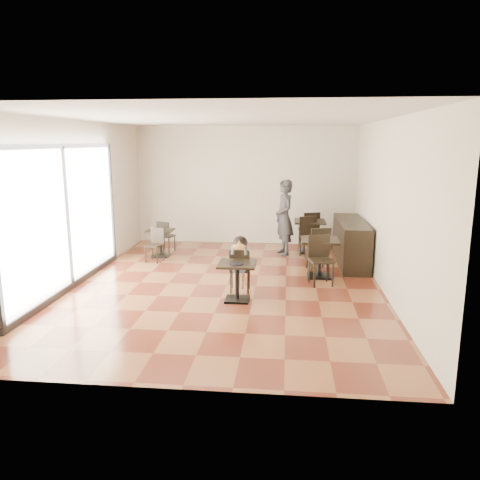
# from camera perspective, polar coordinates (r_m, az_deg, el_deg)

# --- Properties ---
(floor) EXTENTS (6.00, 8.00, 0.01)m
(floor) POSITION_cam_1_polar(r_m,az_deg,el_deg) (9.29, -1.65, -5.51)
(floor) COLOR brown
(floor) RESTS_ON ground
(ceiling) EXTENTS (6.00, 8.00, 0.01)m
(ceiling) POSITION_cam_1_polar(r_m,az_deg,el_deg) (8.88, -1.78, 14.60)
(ceiling) COLOR silver
(ceiling) RESTS_ON floor
(wall_back) EXTENTS (6.00, 0.01, 3.20)m
(wall_back) POSITION_cam_1_polar(r_m,az_deg,el_deg) (12.90, 0.62, 6.64)
(wall_back) COLOR beige
(wall_back) RESTS_ON floor
(wall_front) EXTENTS (6.00, 0.01, 3.20)m
(wall_front) POSITION_cam_1_polar(r_m,az_deg,el_deg) (5.07, -7.62, -1.66)
(wall_front) COLOR beige
(wall_front) RESTS_ON floor
(wall_left) EXTENTS (0.01, 8.00, 3.20)m
(wall_left) POSITION_cam_1_polar(r_m,az_deg,el_deg) (9.80, -19.44, 4.30)
(wall_left) COLOR beige
(wall_left) RESTS_ON floor
(wall_right) EXTENTS (0.01, 8.00, 3.20)m
(wall_right) POSITION_cam_1_polar(r_m,az_deg,el_deg) (9.06, 17.50, 3.86)
(wall_right) COLOR beige
(wall_right) RESTS_ON floor
(storefront_window) EXTENTS (0.04, 4.50, 2.60)m
(storefront_window) POSITION_cam_1_polar(r_m,az_deg,el_deg) (9.37, -20.47, 2.67)
(storefront_window) COLOR white
(storefront_window) RESTS_ON floor
(child_table) EXTENTS (0.66, 0.66, 0.69)m
(child_table) POSITION_cam_1_polar(r_m,az_deg,el_deg) (8.32, -0.35, -5.11)
(child_table) COLOR black
(child_table) RESTS_ON floor
(child_chair) EXTENTS (0.38, 0.38, 0.83)m
(child_chair) POSITION_cam_1_polar(r_m,az_deg,el_deg) (8.82, 0.03, -3.64)
(child_chair) COLOR black
(child_chair) RESTS_ON floor
(child) EXTENTS (0.38, 0.53, 1.05)m
(child) POSITION_cam_1_polar(r_m,az_deg,el_deg) (8.79, 0.03, -2.96)
(child) COLOR slate
(child) RESTS_ON child_chair
(plate) EXTENTS (0.23, 0.23, 0.01)m
(plate) POSITION_cam_1_polar(r_m,az_deg,el_deg) (8.12, -0.43, -2.93)
(plate) COLOR black
(plate) RESTS_ON child_table
(pizza_slice) EXTENTS (0.24, 0.19, 0.06)m
(pizza_slice) POSITION_cam_1_polar(r_m,az_deg,el_deg) (8.52, -0.10, -0.79)
(pizza_slice) COLOR #E7CD73
(pizza_slice) RESTS_ON child
(adult_patron) EXTENTS (0.65, 0.79, 1.87)m
(adult_patron) POSITION_cam_1_polar(r_m,az_deg,el_deg) (11.67, 5.41, 2.75)
(adult_patron) COLOR #343539
(adult_patron) RESTS_ON floor
(cafe_table_mid) EXTENTS (0.92, 0.92, 0.81)m
(cafe_table_mid) POSITION_cam_1_polar(r_m,az_deg,el_deg) (9.88, 9.65, -2.19)
(cafe_table_mid) COLOR black
(cafe_table_mid) RESTS_ON floor
(cafe_table_left) EXTENTS (0.77, 0.77, 0.66)m
(cafe_table_left) POSITION_cam_1_polar(r_m,az_deg,el_deg) (11.68, -9.64, -0.38)
(cafe_table_left) COLOR black
(cafe_table_left) RESTS_ON floor
(cafe_table_back) EXTENTS (0.99, 0.99, 0.82)m
(cafe_table_back) POSITION_cam_1_polar(r_m,az_deg,el_deg) (12.07, 8.46, 0.44)
(cafe_table_back) COLOR black
(cafe_table_back) RESTS_ON floor
(chair_mid_a) EXTENTS (0.53, 0.53, 0.97)m
(chair_mid_a) POSITION_cam_1_polar(r_m,az_deg,el_deg) (10.40, 9.47, -1.02)
(chair_mid_a) COLOR black
(chair_mid_a) RESTS_ON floor
(chair_mid_b) EXTENTS (0.53, 0.53, 0.97)m
(chair_mid_b) POSITION_cam_1_polar(r_m,az_deg,el_deg) (9.33, 9.88, -2.52)
(chair_mid_b) COLOR black
(chair_mid_b) RESTS_ON floor
(chair_left_a) EXTENTS (0.44, 0.44, 0.80)m
(chair_left_a) POSITION_cam_1_polar(r_m,az_deg,el_deg) (12.19, -8.97, 0.48)
(chair_left_a) COLOR black
(chair_left_a) RESTS_ON floor
(chair_left_b) EXTENTS (0.44, 0.44, 0.80)m
(chair_left_b) POSITION_cam_1_polar(r_m,az_deg,el_deg) (11.15, -10.39, -0.64)
(chair_left_b) COLOR black
(chair_left_b) RESTS_ON floor
(chair_back_a) EXTENTS (0.56, 0.56, 0.98)m
(chair_back_a) POSITION_cam_1_polar(r_m,az_deg,el_deg) (12.52, 8.38, 1.23)
(chair_back_a) COLOR black
(chair_back_a) RESTS_ON floor
(chair_back_b) EXTENTS (0.56, 0.56, 0.98)m
(chair_back_b) POSITION_cam_1_polar(r_m,az_deg,el_deg) (11.52, 8.59, 0.30)
(chair_back_b) COLOR black
(chair_back_b) RESTS_ON floor
(service_counter) EXTENTS (0.60, 2.40, 1.00)m
(service_counter) POSITION_cam_1_polar(r_m,az_deg,el_deg) (11.13, 13.36, -0.25)
(service_counter) COLOR black
(service_counter) RESTS_ON floor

